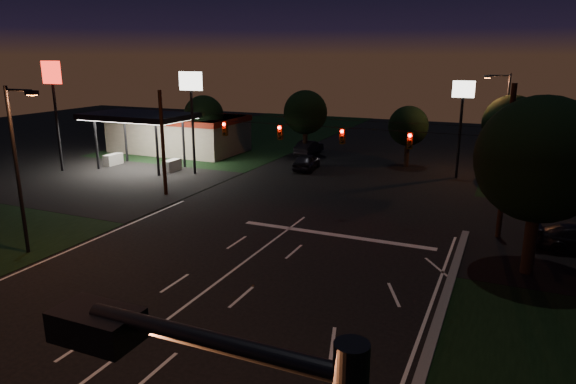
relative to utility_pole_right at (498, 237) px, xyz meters
The scene contains 19 objects.
ground 19.21m from the utility_pole_right, 128.66° to the right, with size 140.00×140.00×0.00m, color black.
cross_street_left 32.02m from the utility_pole_right, behind, with size 20.00×16.00×0.02m, color black.
stop_bar 9.66m from the utility_pole_right, 158.75° to the right, with size 12.00×0.50×0.01m, color silver.
utility_pole_right is the anchor object (origin of this frame).
utility_pole_left 24.00m from the utility_pole_right, behind, with size 0.28×0.28×8.00m, color black.
signal_span 13.20m from the utility_pole_right, behind, with size 24.00×0.40×1.56m.
gas_station 37.27m from the utility_pole_right, 155.56° to the left, with size 14.20×16.10×5.25m.
pole_sign_left_near 27.82m from the utility_pole_right, 164.93° to the left, with size 2.20×0.30×9.10m.
pole_sign_left_far 38.87m from the utility_pole_right, behind, with size 2.00×0.30×10.00m.
pole_sign_right 16.73m from the utility_pole_right, 104.93° to the left, with size 1.80×0.30×8.40m.
street_light_left 27.14m from the utility_pole_right, 150.78° to the right, with size 2.20×0.35×9.00m.
street_light_right_far 17.81m from the utility_pole_right, 92.57° to the left, with size 2.20×0.35×9.00m.
tree_right_near 7.61m from the utility_pole_right, 72.47° to the right, with size 6.00×6.00×8.76m.
tree_far_a 33.84m from the utility_pole_right, 153.24° to the left, with size 4.20×4.20×6.42m.
tree_far_b 28.04m from the utility_pole_right, 136.25° to the left, with size 4.60×4.60×6.98m.
tree_far_c 20.58m from the utility_pole_right, 116.39° to the left, with size 3.80×3.80×5.86m.
tree_far_d 16.84m from the utility_pole_right, 89.92° to the left, with size 4.80×4.80×7.30m.
car_oncoming_a 21.53m from the utility_pole_right, 143.72° to the left, with size 1.83×4.55×1.55m, color black.
car_oncoming_b 28.35m from the utility_pole_right, 134.82° to the left, with size 1.62×4.64×1.53m, color black.
Camera 1 is at (12.16, -16.36, 10.48)m, focal length 32.00 mm.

